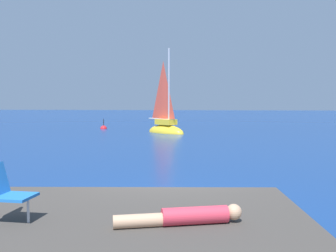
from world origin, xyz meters
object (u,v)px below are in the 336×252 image
Objects in this scene: sailboat_near at (166,128)px; beach_chair at (6,190)px; person_sunbather at (185,216)px; marker_buoy at (104,129)px.

sailboat_near is 25.17m from beach_chair.
person_sunbather is 2.49m from beach_chair.
marker_buoy is (-8.13, 28.78, -1.01)m from person_sunbather.
marker_buoy is at bearing 106.27° from beach_chair.
beach_chair is at bearing -78.90° from marker_buoy.
marker_buoy is (-5.64, 3.67, -0.37)m from sailboat_near.
sailboat_near is 25.24m from person_sunbather.
sailboat_near is at bearing -33.06° from marker_buoy.
beach_chair is at bearing -47.31° from sailboat_near.
beach_chair is (0.02, -25.16, 0.97)m from sailboat_near.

